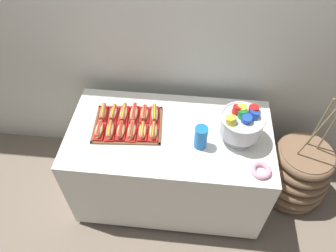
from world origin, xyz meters
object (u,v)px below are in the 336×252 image
at_px(serving_tray, 128,125).
at_px(hot_dog_9, 134,113).
at_px(punch_bowl, 242,123).
at_px(hot_dog_2, 121,131).
at_px(cup_stack, 201,137).
at_px(hot_dog_6, 103,113).
at_px(hot_dog_0, 99,130).
at_px(hot_dog_8, 124,113).
at_px(hot_dog_11, 155,114).
at_px(hot_dog_3, 132,131).
at_px(hot_dog_7, 113,113).
at_px(hot_dog_1, 110,130).
at_px(hot_dog_4, 143,131).
at_px(hot_dog_10, 144,114).
at_px(buffet_table, 170,163).
at_px(donut, 261,170).
at_px(floor_vase, 296,173).
at_px(hot_dog_5, 153,131).

relative_size(serving_tray, hot_dog_9, 2.77).
bearing_deg(punch_bowl, hot_dog_2, -176.93).
bearing_deg(cup_stack, hot_dog_6, 164.31).
height_order(hot_dog_0, hot_dog_8, same).
distance_m(serving_tray, hot_dog_2, 0.10).
bearing_deg(hot_dog_11, hot_dog_3, -127.86).
height_order(serving_tray, hot_dog_7, hot_dog_7).
bearing_deg(hot_dog_3, hot_dog_1, -175.59).
height_order(hot_dog_1, hot_dog_4, hot_dog_1).
bearing_deg(punch_bowl, hot_dog_10, 168.82).
xyz_separation_m(hot_dog_6, cup_stack, (0.71, -0.20, 0.05)).
xyz_separation_m(hot_dog_0, hot_dog_8, (0.14, 0.18, 0.00)).
height_order(hot_dog_0, hot_dog_11, same).
bearing_deg(hot_dog_8, hot_dog_4, -43.31).
bearing_deg(buffet_table, donut, -24.07).
bearing_deg(hot_dog_7, hot_dog_1, -85.59).
bearing_deg(hot_dog_7, hot_dog_3, -43.31).
distance_m(floor_vase, hot_dog_11, 1.30).
height_order(serving_tray, hot_dog_2, hot_dog_2).
bearing_deg(hot_dog_5, hot_dog_3, -175.59).
height_order(buffet_table, hot_dog_8, hot_dog_8).
relative_size(hot_dog_0, hot_dog_4, 1.03).
xyz_separation_m(floor_vase, hot_dog_2, (-1.38, -0.17, 0.56)).
distance_m(buffet_table, hot_dog_9, 0.51).
bearing_deg(hot_dog_3, hot_dog_6, 148.16).
bearing_deg(hot_dog_9, hot_dog_11, 4.41).
bearing_deg(buffet_table, serving_tray, 173.49).
bearing_deg(hot_dog_6, floor_vase, 0.54).
xyz_separation_m(hot_dog_8, hot_dog_10, (0.15, 0.01, -0.00)).
distance_m(floor_vase, hot_dog_7, 1.57).
bearing_deg(hot_dog_4, hot_dog_0, -175.59).
bearing_deg(hot_dog_9, hot_dog_2, -110.03).
xyz_separation_m(buffet_table, punch_bowl, (0.47, -0.01, 0.53)).
xyz_separation_m(hot_dog_1, punch_bowl, (0.88, 0.05, 0.12)).
relative_size(hot_dog_3, punch_bowl, 0.60).
bearing_deg(hot_dog_11, punch_bowl, -13.07).
relative_size(hot_dog_0, hot_dog_9, 0.90).
distance_m(hot_dog_5, hot_dog_8, 0.28).
bearing_deg(hot_dog_11, hot_dog_1, -146.78).
bearing_deg(hot_dog_5, buffet_table, 16.68).
distance_m(floor_vase, hot_dog_1, 1.57).
height_order(hot_dog_4, cup_stack, cup_stack).
bearing_deg(hot_dog_0, hot_dog_5, 4.41).
xyz_separation_m(hot_dog_0, hot_dog_5, (0.37, 0.03, -0.00)).
relative_size(hot_dog_10, donut, 1.20).
distance_m(serving_tray, hot_dog_1, 0.14).
bearing_deg(hot_dog_2, hot_dog_6, 136.69).
distance_m(serving_tray, hot_dog_7, 0.14).
bearing_deg(hot_dog_0, hot_dog_2, 4.41).
xyz_separation_m(hot_dog_6, hot_dog_10, (0.30, 0.02, -0.00)).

